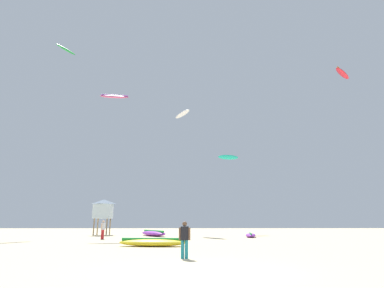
% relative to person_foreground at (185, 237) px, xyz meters
% --- Properties ---
extents(ground_plane, '(120.00, 120.00, 0.00)m').
position_rel_person_foreground_xyz_m(ground_plane, '(0.55, -3.18, -0.93)').
color(ground_plane, beige).
extents(person_foreground, '(0.52, 0.36, 1.59)m').
position_rel_person_foreground_xyz_m(person_foreground, '(0.00, 0.00, 0.00)').
color(person_foreground, teal).
rests_on(person_foreground, ground).
extents(person_midground, '(0.38, 0.53, 1.69)m').
position_rel_person_foreground_xyz_m(person_midground, '(-7.64, 14.56, 0.06)').
color(person_midground, '#B21E23').
rests_on(person_midground, ground).
extents(kite_grounded_near, '(1.56, 3.69, 0.43)m').
position_rel_person_foreground_xyz_m(kite_grounded_near, '(6.59, 18.04, -0.72)').
color(kite_grounded_near, purple).
rests_on(kite_grounded_near, ground).
extents(kite_grounded_mid, '(4.61, 1.69, 0.58)m').
position_rel_person_foreground_xyz_m(kite_grounded_mid, '(-2.12, 6.59, -0.67)').
color(kite_grounded_mid, yellow).
rests_on(kite_grounded_mid, ground).
extents(kite_grounded_far, '(3.97, 5.31, 0.63)m').
position_rel_person_foreground_xyz_m(kite_grounded_far, '(-3.66, 20.38, -0.62)').
color(kite_grounded_far, purple).
rests_on(kite_grounded_far, ground).
extents(lifeguard_tower, '(2.30, 2.30, 4.15)m').
position_rel_person_foreground_xyz_m(lifeguard_tower, '(-10.11, 23.13, 2.13)').
color(lifeguard_tower, '#8C704C').
rests_on(lifeguard_tower, ground).
extents(kite_aloft_0, '(3.14, 1.61, 0.73)m').
position_rel_person_foreground_xyz_m(kite_aloft_0, '(5.78, 27.11, 9.37)').
color(kite_aloft_0, '#19B29E').
extents(kite_aloft_1, '(2.62, 3.56, 0.88)m').
position_rel_person_foreground_xyz_m(kite_aloft_1, '(-19.00, 27.73, 26.62)').
color(kite_aloft_1, green).
extents(kite_aloft_2, '(2.84, 4.09, 0.62)m').
position_rel_person_foreground_xyz_m(kite_aloft_2, '(-0.72, 26.59, 15.59)').
color(kite_aloft_2, white).
extents(kite_aloft_3, '(2.65, 2.75, 0.69)m').
position_rel_person_foreground_xyz_m(kite_aloft_3, '(14.89, 11.84, 14.36)').
color(kite_aloft_3, red).
extents(kite_aloft_4, '(3.51, 1.34, 0.81)m').
position_rel_person_foreground_xyz_m(kite_aloft_4, '(-8.79, 19.63, 15.25)').
color(kite_aloft_4, '#E5598C').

